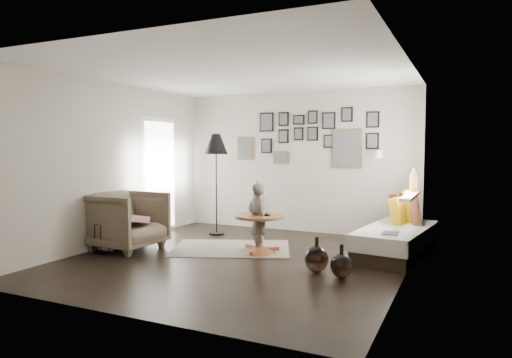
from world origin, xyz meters
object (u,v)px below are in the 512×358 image
at_px(floor_lamp, 216,148).
at_px(demijohn_small, 341,265).
at_px(vase, 255,204).
at_px(daybed, 397,236).
at_px(armchair, 128,221).
at_px(magazine_basket, 106,237).
at_px(child, 260,218).
at_px(demijohn_large, 316,259).
at_px(pedestal_table, 259,236).

height_order(floor_lamp, demijohn_small, floor_lamp).
relative_size(vase, daybed, 0.27).
distance_m(armchair, floor_lamp, 2.08).
distance_m(floor_lamp, magazine_basket, 2.48).
height_order(armchair, floor_lamp, floor_lamp).
xyz_separation_m(vase, armchair, (-1.87, -0.62, -0.29)).
bearing_deg(child, vase, 64.26).
relative_size(daybed, child, 1.89).
bearing_deg(magazine_basket, floor_lamp, 67.07).
bearing_deg(child, magazine_basket, 77.88).
bearing_deg(magazine_basket, vase, 23.65).
distance_m(armchair, demijohn_small, 3.40).
height_order(demijohn_large, demijohn_small, demijohn_large).
distance_m(magazine_basket, demijohn_large, 3.23).
xyz_separation_m(magazine_basket, demijohn_large, (3.22, 0.25, -0.04)).
distance_m(daybed, magazine_basket, 4.32).
bearing_deg(armchair, magazine_basket, 150.27).
relative_size(vase, armchair, 0.53).
bearing_deg(demijohn_small, child, 151.26).
xyz_separation_m(vase, magazine_basket, (-2.05, -0.90, -0.52)).
bearing_deg(magazine_basket, armchair, 57.35).
relative_size(demijohn_small, child, 0.40).
bearing_deg(child, armchair, 72.61).
bearing_deg(armchair, demijohn_large, -87.74).
relative_size(floor_lamp, demijohn_large, 3.97).
bearing_deg(pedestal_table, floor_lamp, 141.73).
bearing_deg(armchair, pedestal_table, -70.07).
distance_m(vase, child, 0.23).
xyz_separation_m(floor_lamp, demijohn_small, (2.75, -1.79, -1.41)).
relative_size(demijohn_large, demijohn_small, 1.10).
relative_size(magazine_basket, demijohn_small, 1.07).
bearing_deg(child, demijohn_large, -156.88).
distance_m(armchair, magazine_basket, 0.40).
height_order(daybed, floor_lamp, floor_lamp).
height_order(vase, demijohn_large, vase).
distance_m(daybed, demijohn_large, 1.61).
relative_size(armchair, demijohn_large, 2.15).
height_order(daybed, child, child).
bearing_deg(daybed, demijohn_large, -111.54).
relative_size(armchair, child, 0.94).
distance_m(daybed, armchair, 4.06).
bearing_deg(floor_lamp, armchair, -111.09).
relative_size(floor_lamp, demijohn_small, 4.37).
relative_size(pedestal_table, vase, 1.40).
xyz_separation_m(demijohn_large, demijohn_small, (0.35, -0.12, -0.02)).
bearing_deg(demijohn_small, vase, 152.93).
distance_m(demijohn_large, demijohn_small, 0.37).
xyz_separation_m(armchair, demijohn_small, (3.38, -0.16, -0.29)).
bearing_deg(pedestal_table, daybed, 22.37).
relative_size(daybed, demijohn_small, 4.75).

